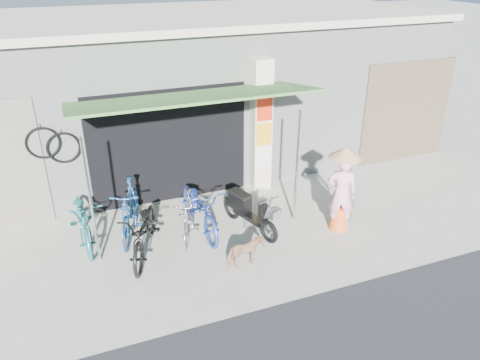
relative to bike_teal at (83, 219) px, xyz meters
name	(u,v)px	position (x,y,z in m)	size (l,w,h in m)	color
ground	(269,248)	(3.17, -1.48, -0.50)	(80.00, 80.00, 0.00)	#B0AC9F
bicycle_shop	(190,86)	(3.16, 3.61, 1.34)	(12.30, 5.30, 3.66)	#9DA39B
shop_pillar	(260,126)	(4.02, 0.97, 1.00)	(0.42, 0.44, 3.00)	beige
awning	(193,99)	(2.26, 0.15, 2.02)	(4.60, 1.88, 2.72)	#38612B
neighbour_right	(406,112)	(8.17, 1.11, 0.80)	(2.60, 0.06, 2.60)	brown
bike_teal	(83,219)	(0.00, 0.00, 0.00)	(0.66, 1.90, 1.00)	#1B747C
bike_blue	(130,210)	(0.86, -0.06, 0.05)	(0.51, 1.81, 1.09)	#1D4D85
bike_black	(145,231)	(1.00, -0.84, 0.00)	(0.66, 1.88, 0.99)	black
bike_silver	(188,217)	(1.87, -0.56, -0.04)	(0.43, 1.51, 0.91)	#BDBCC1
bike_navy	(200,207)	(2.16, -0.40, 0.02)	(0.68, 1.96, 1.03)	navy
street_dog	(246,252)	(2.55, -1.82, -0.22)	(0.30, 0.66, 0.56)	tan
moped	(248,211)	(3.05, -0.71, -0.08)	(0.67, 1.57, 0.91)	black
nun	(342,190)	(4.74, -1.34, 0.37)	(0.69, 0.64, 1.76)	pink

